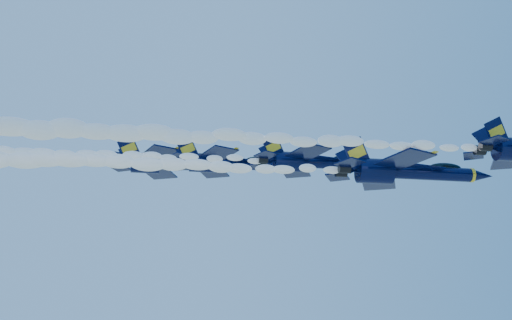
{
  "coord_description": "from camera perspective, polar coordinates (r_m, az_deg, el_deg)",
  "views": [
    {
      "loc": [
        -20.3,
        -72.45,
        128.56
      ],
      "look_at": [
        -8.84,
        3.91,
        155.37
      ],
      "focal_mm": 45.0,
      "sensor_mm": 36.0,
      "label": 1
    }
  ],
  "objects": [
    {
      "name": "jet_fourth",
      "position": [
        90.58,
        -2.58,
        -0.28
      ],
      "size": [
        17.41,
        14.28,
        6.47
      ],
      "color": "black"
    },
    {
      "name": "smoke_trail_jet_third",
      "position": [
        82.37,
        -17.75,
        0.62
      ],
      "size": [
        51.5,
        2.15,
        1.94
      ],
      "primitive_type": "ellipsoid",
      "color": "white"
    },
    {
      "name": "smoke_trail_jet_second",
      "position": [
        70.0,
        -13.43,
        -0.11
      ],
      "size": [
        51.5,
        2.38,
        2.14
      ],
      "primitive_type": "ellipsoid",
      "color": "white"
    },
    {
      "name": "jet_fifth",
      "position": [
        99.77,
        -7.51,
        -0.32
      ],
      "size": [
        20.11,
        16.5,
        7.47
      ],
      "color": "black"
    },
    {
      "name": "smoke_trail_jet_lead",
      "position": [
        63.9,
        -1.79,
        2.0
      ],
      "size": [
        51.5,
        2.11,
        1.9
      ],
      "primitive_type": "ellipsoid",
      "color": "white"
    },
    {
      "name": "jet_third",
      "position": [
        83.56,
        5.14,
        -0.2
      ],
      "size": [
        16.88,
        13.84,
        6.27
      ],
      "color": "black"
    },
    {
      "name": "jet_second",
      "position": [
        74.96,
        13.18,
        -1.01
      ],
      "size": [
        18.64,
        15.29,
        6.93
      ],
      "color": "black"
    }
  ]
}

